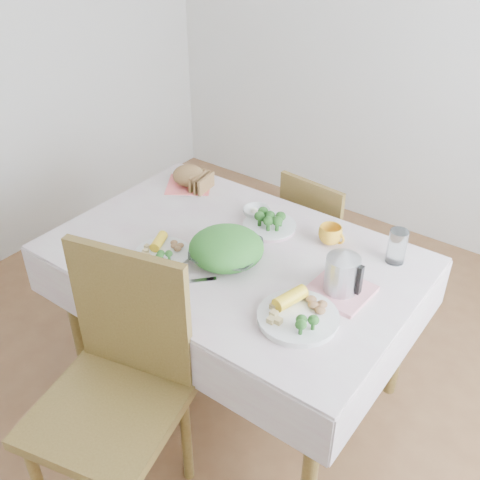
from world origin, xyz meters
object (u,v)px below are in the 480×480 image
Objects in this scene: dinner_plate_right at (298,318)px; yellow_mug at (330,235)px; chair_far at (326,234)px; dining_table at (234,322)px; electric_kettle at (343,267)px; dinner_plate_left at (163,254)px; salad_bowl at (226,254)px; chair_near at (109,423)px.

dinner_plate_right is 0.52m from yellow_mug.
yellow_mug is at bearing 123.32° from chair_far.
dinner_plate_right is (0.44, -0.20, 0.40)m from dining_table.
dinner_plate_left is at bearing -162.98° from electric_kettle.
dining_table is at bearing -133.64° from yellow_mug.
salad_bowl is at bearing -76.51° from dining_table.
yellow_mug is at bearing 46.36° from dining_table.
electric_kettle is at bearing 3.07° from dining_table.
yellow_mug is (0.51, 0.50, 0.03)m from dinner_plate_left.
chair_far is 8.28× the size of yellow_mug.
salad_bowl is at bearing -126.36° from yellow_mug.
dining_table is 0.49m from dinner_plate_left.
electric_kettle reaches higher than salad_bowl.
dinner_plate_left is 0.74m from electric_kettle.
chair_near reaches higher than chair_far.
chair_near reaches higher than electric_kettle.
salad_bowl reaches higher than dinner_plate_right.
chair_near is at bearing -88.22° from dining_table.
dining_table is 0.43m from salad_bowl.
dinner_plate_left reaches higher than dining_table.
chair_far is 4.72× the size of electric_kettle.
chair_far reaches higher than dinner_plate_right.
chair_far is at bearing 120.45° from electric_kettle.
chair_far is 3.63× the size of dinner_plate_left.
chair_near is at bearing -126.12° from dinner_plate_right.
salad_bowl is 1.60× the size of electric_kettle.
yellow_mug is (0.29, 0.30, 0.43)m from dining_table.
dinner_plate_left is (-0.24, 0.57, 0.31)m from chair_near.
dining_table is 4.90× the size of salad_bowl.
chair_far is at bearing 75.49° from chair_near.
chair_far is 2.95× the size of salad_bowl.
chair_near is at bearing 94.73° from chair_far.
chair_near is 3.73× the size of salad_bowl.
electric_kettle is (0.70, 0.22, 0.11)m from dinner_plate_left.
dinner_plate_right is at bearing 39.97° from chair_near.
yellow_mug is 0.57× the size of electric_kettle.
dinner_plate_left is 0.71m from yellow_mug.
dinner_plate_left is at bearing 179.59° from dinner_plate_right.
chair_near is 4.59× the size of dinner_plate_left.
chair_far is 0.90m from salad_bowl.
yellow_mug reaches higher than salad_bowl.
salad_bowl is at bearing 76.73° from chair_near.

